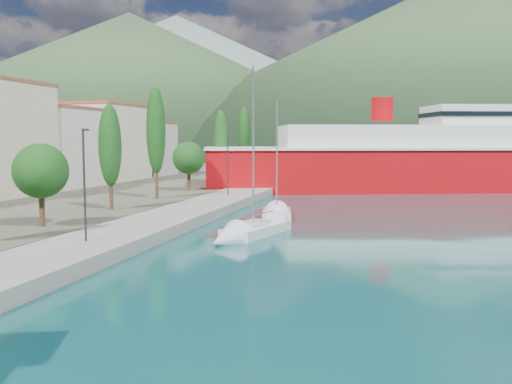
# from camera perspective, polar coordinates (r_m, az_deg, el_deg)

# --- Properties ---
(ground) EXTENTS (1400.00, 1400.00, 0.00)m
(ground) POSITION_cam_1_polar(r_m,az_deg,el_deg) (135.55, 11.13, 2.56)
(ground) COLOR #114E50
(quay) EXTENTS (5.00, 88.00, 0.80)m
(quay) POSITION_cam_1_polar(r_m,az_deg,el_deg) (44.74, -7.41, -2.31)
(quay) COLOR gray
(quay) RESTS_ON ground
(town_buildings) EXTENTS (9.20, 69.20, 11.30)m
(town_buildings) POSITION_cam_1_polar(r_m,az_deg,el_deg) (65.34, -22.91, 4.26)
(town_buildings) COLOR beige
(town_buildings) RESTS_ON land_strip
(tree_row) EXTENTS (3.50, 66.23, 10.51)m
(tree_row) POSITION_cam_1_polar(r_m,az_deg,el_deg) (51.82, -11.18, 4.45)
(tree_row) COLOR #47301E
(tree_row) RESTS_ON land_strip
(lamp_posts) EXTENTS (0.15, 44.96, 6.06)m
(lamp_posts) POSITION_cam_1_polar(r_m,az_deg,el_deg) (34.16, -14.51, 1.42)
(lamp_posts) COLOR #2D2D33
(lamp_posts) RESTS_ON quay
(sailboat_near) EXTENTS (4.19, 8.51, 11.84)m
(sailboat_near) POSITION_cam_1_polar(r_m,az_deg,el_deg) (35.99, -1.52, -4.30)
(sailboat_near) COLOR silver
(sailboat_near) RESTS_ON ground
(sailboat_mid) EXTENTS (3.56, 7.16, 10.08)m
(sailboat_mid) POSITION_cam_1_polar(r_m,az_deg,el_deg) (43.50, 2.08, -2.63)
(sailboat_mid) COLOR silver
(sailboat_mid) RESTS_ON ground
(ferry) EXTENTS (61.28, 30.92, 11.98)m
(ferry) POSITION_cam_1_polar(r_m,az_deg,el_deg) (75.58, 18.66, 3.03)
(ferry) COLOR #B6090E
(ferry) RESTS_ON ground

